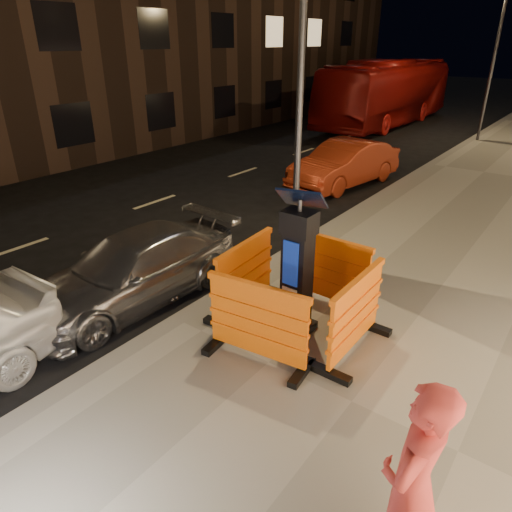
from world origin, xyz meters
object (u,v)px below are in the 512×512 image
Objects in this scene: barrier_kerbside at (245,276)px; car_red at (343,185)px; man at (412,486)px; bus_doubledecker at (384,124)px; barrier_bldgside at (355,315)px; parking_kiosk at (297,266)px; barrier_back at (327,271)px; barrier_front at (258,323)px; car_silver at (137,299)px.

barrier_kerbside is 0.37× the size of car_red.
man reaches higher than barrier_kerbside.
barrier_bldgside is at bearing -68.81° from bus_doubledecker.
parking_kiosk reaches higher than bus_doubledecker.
barrier_back is 0.37× the size of car_red.
barrier_front is 0.13× the size of bus_doubledecker.
barrier_front and barrier_bldgside have the same top height.
barrier_front is 0.38× the size of car_silver.
barrier_front reaches higher than car_red.
barrier_bldgside is 8.81m from car_red.
bus_doubledecker is (-5.68, 19.44, -0.74)m from barrier_kerbside.
barrier_kerbside is at bearing 89.86° from barrier_bldgside.
barrier_kerbside is (-0.95, 0.95, 0.00)m from barrier_front.
barrier_kerbside is 0.13× the size of bus_doubledecker.
parking_kiosk reaches higher than barrier_bldgside.
barrier_kerbside is at bearing 24.65° from car_silver.
barrier_back and barrier_bldgside have the same top height.
parking_kiosk reaches higher than barrier_kerbside.
barrier_bldgside is at bearing -53.47° from car_red.
car_silver is at bearing -79.01° from car_red.
bus_doubledecker is (-3.82, 20.16, 0.00)m from car_silver.
bus_doubledecker is at bearing 12.14° from barrier_kerbside.
barrier_kerbside reaches higher than car_silver.
barrier_kerbside is 1.90m from barrier_bldgside.
barrier_bldgside is at bearing -142.45° from man.
barrier_front is 0.79× the size of man.
barrier_back is at bearing -138.71° from man.
bus_doubledecker is at bearing 106.68° from parking_kiosk.
parking_kiosk is at bearing -94.14° from barrier_kerbside.
man is at bearing -52.13° from car_red.
barrier_bldgside reaches higher than car_red.
barrier_back is 19.66m from bus_doubledecker.
car_red is 12.19m from bus_doubledecker.
man is (2.54, -2.43, -0.10)m from parking_kiosk.
barrier_back is at bearing 34.22° from car_silver.
barrier_bldgside is 3.90m from car_silver.
car_red is 0.35× the size of bus_doubledecker.
barrier_back is 3.35m from car_silver.
parking_kiosk is at bearing 17.86° from car_silver.
parking_kiosk reaches higher than barrier_front.
car_silver is at bearing -103.37° from man.
barrier_kerbside and barrier_bldgside have the same top height.
man is at bearing -67.37° from bus_doubledecker.
barrier_back is 1.00× the size of barrier_kerbside.
barrier_front is 9.29m from car_red.
car_red is (-2.18, 7.77, -0.74)m from barrier_kerbside.
bus_doubledecker reaches higher than barrier_kerbside.
barrier_front is at bearing -139.14° from barrier_kerbside.
car_red is (-3.13, 8.72, -0.74)m from barrier_front.
barrier_kerbside is 0.38× the size of car_silver.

